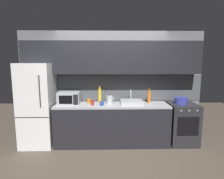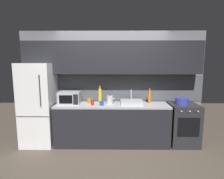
# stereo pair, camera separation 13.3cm
# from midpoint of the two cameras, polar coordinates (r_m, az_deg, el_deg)

# --- Properties ---
(ground_plane) EXTENTS (10.00, 10.00, 0.00)m
(ground_plane) POSITION_cam_midpoint_polar(r_m,az_deg,el_deg) (3.52, 0.97, -22.42)
(ground_plane) COLOR #4C4238
(back_wall) EXTENTS (4.19, 0.44, 2.50)m
(back_wall) POSITION_cam_midpoint_polar(r_m,az_deg,el_deg) (4.23, 0.94, 4.97)
(back_wall) COLOR slate
(back_wall) RESTS_ON ground
(counter_run) EXTENTS (2.45, 0.60, 0.90)m
(counter_run) POSITION_cam_midpoint_polar(r_m,az_deg,el_deg) (4.15, 0.92, -10.62)
(counter_run) COLOR black
(counter_run) RESTS_ON ground
(refrigerator) EXTENTS (0.68, 0.69, 1.78)m
(refrigerator) POSITION_cam_midpoint_polar(r_m,az_deg,el_deg) (4.33, -20.88, -4.30)
(refrigerator) COLOR white
(refrigerator) RESTS_ON ground
(oven_range) EXTENTS (0.60, 0.62, 0.90)m
(oven_range) POSITION_cam_midpoint_polar(r_m,az_deg,el_deg) (4.44, 21.87, -9.95)
(oven_range) COLOR #232326
(oven_range) RESTS_ON ground
(microwave) EXTENTS (0.46, 0.35, 0.27)m
(microwave) POSITION_cam_midpoint_polar(r_m,az_deg,el_deg) (4.11, -12.04, -2.53)
(microwave) COLOR #A8AAAF
(microwave) RESTS_ON counter_run
(sink_basin) EXTENTS (0.48, 0.38, 0.30)m
(sink_basin) POSITION_cam_midpoint_polar(r_m,az_deg,el_deg) (4.07, 6.98, -3.88)
(sink_basin) COLOR #ADAFB5
(sink_basin) RESTS_ON counter_run
(kettle) EXTENTS (0.18, 0.14, 0.20)m
(kettle) POSITION_cam_midpoint_polar(r_m,az_deg,el_deg) (4.07, 0.23, -3.13)
(kettle) COLOR #B7BABF
(kettle) RESTS_ON counter_run
(wine_bottle_orange) EXTENTS (0.06, 0.06, 0.33)m
(wine_bottle_orange) POSITION_cam_midpoint_polar(r_m,az_deg,el_deg) (4.20, 12.39, -2.28)
(wine_bottle_orange) COLOR orange
(wine_bottle_orange) RESTS_ON counter_run
(wine_bottle_yellow) EXTENTS (0.07, 0.07, 0.39)m
(wine_bottle_yellow) POSITION_cam_midpoint_polar(r_m,az_deg,el_deg) (4.12, -2.80, -1.93)
(wine_bottle_yellow) COLOR gold
(wine_bottle_yellow) RESTS_ON counter_run
(mug_red) EXTENTS (0.07, 0.07, 0.11)m
(mug_red) POSITION_cam_midpoint_polar(r_m,az_deg,el_deg) (3.95, -5.11, -4.03)
(mug_red) COLOR #A82323
(mug_red) RESTS_ON counter_run
(mug_blue) EXTENTS (0.09, 0.09, 0.09)m
(mug_blue) POSITION_cam_midpoint_polar(r_m,az_deg,el_deg) (3.91, -2.25, -4.26)
(mug_blue) COLOR #234299
(mug_blue) RESTS_ON counter_run
(mug_amber) EXTENTS (0.09, 0.09, 0.10)m
(mug_amber) POSITION_cam_midpoint_polar(r_m,az_deg,el_deg) (4.14, -6.15, -3.52)
(mug_amber) COLOR #B27019
(mug_amber) RESTS_ON counter_run
(cooking_pot) EXTENTS (0.29, 0.29, 0.14)m
(cooking_pot) POSITION_cam_midpoint_polar(r_m,az_deg,el_deg) (4.29, 21.60, -3.38)
(cooking_pot) COLOR #333899
(cooking_pot) RESTS_ON oven_range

